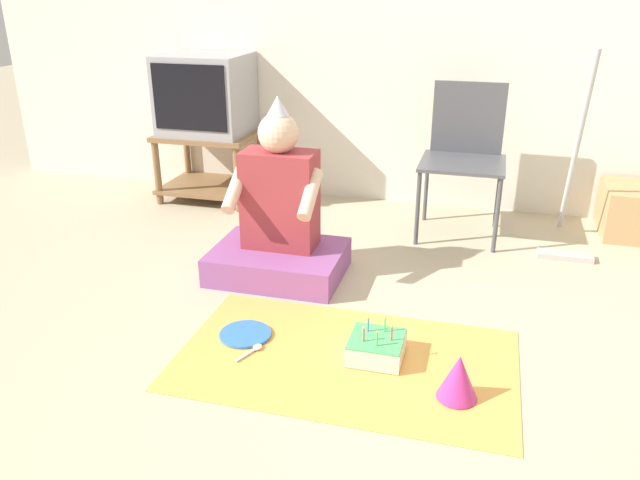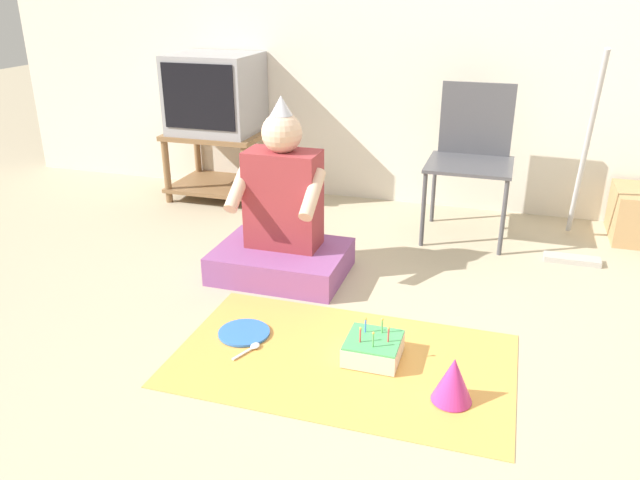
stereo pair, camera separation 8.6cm
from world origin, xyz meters
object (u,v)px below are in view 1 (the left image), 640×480
person_seated (279,224)px  party_hat_blue (458,377)px  dust_mop (571,198)px  paper_plate (245,334)px  folding_chair (465,149)px  birthday_cake (376,347)px  tv (206,94)px

person_seated → party_hat_blue: (0.92, -0.81, -0.17)m
dust_mop → paper_plate: 1.88m
folding_chair → dust_mop: bearing=-16.3°
folding_chair → paper_plate: size_ratio=3.94×
folding_chair → paper_plate: folding_chair is taller
person_seated → birthday_cake: size_ratio=4.20×
birthday_cake → party_hat_blue: party_hat_blue is taller
tv → birthday_cake: size_ratio=2.56×
dust_mop → birthday_cake: size_ratio=5.16×
folding_chair → dust_mop: size_ratio=0.78×
dust_mop → birthday_cake: dust_mop is taller
tv → paper_plate: size_ratio=2.50×
tv → folding_chair: size_ratio=0.64×
folding_chair → paper_plate: bearing=-117.8°
tv → folding_chair: bearing=-6.1°
tv → folding_chair: tv is taller
folding_chair → party_hat_blue: bearing=-86.4°
birthday_cake → paper_plate: birthday_cake is taller
folding_chair → paper_plate: 1.71m
dust_mop → birthday_cake: (-0.79, -1.30, -0.25)m
dust_mop → paper_plate: bearing=-136.2°
paper_plate → dust_mop: bearing=43.8°
birthday_cake → party_hat_blue: (0.32, -0.18, 0.04)m
party_hat_blue → paper_plate: 0.89m
folding_chair → person_seated: person_seated is taller
dust_mop → party_hat_blue: 1.56m
tv → party_hat_blue: (1.74, -1.82, -0.60)m
dust_mop → party_hat_blue: (-0.47, -1.47, -0.21)m
dust_mop → tv: bearing=171.2°
tv → paper_plate: bearing=-61.7°
dust_mop → paper_plate: size_ratio=5.05×
party_hat_blue → paper_plate: party_hat_blue is taller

